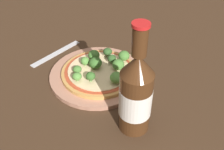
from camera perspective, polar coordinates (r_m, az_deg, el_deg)
The scene contains 16 objects.
ground_plane at distance 0.73m, azimuth -3.48°, elevation -0.09°, with size 3.00×3.00×0.00m, color #3D2819.
plate at distance 0.72m, azimuth -3.34°, elevation -0.11°, with size 0.26×0.26×0.01m.
pizza at distance 0.71m, azimuth -2.58°, elevation 0.83°, with size 0.20×0.20×0.01m.
broccoli_floret_0 at distance 0.73m, azimuth -3.96°, elevation 4.35°, with size 0.03×0.03×0.03m.
broccoli_floret_1 at distance 0.72m, azimuth -0.06°, elevation 3.63°, with size 0.02×0.02×0.03m.
broccoli_floret_2 at distance 0.65m, azimuth 1.02°, elevation -0.55°, with size 0.03×0.03×0.03m.
broccoli_floret_3 at distance 0.66m, azimuth -7.35°, elevation -0.46°, with size 0.02×0.02×0.02m.
broccoli_floret_4 at distance 0.73m, azimuth 2.62°, elevation 4.22°, with size 0.03×0.03×0.03m.
broccoli_floret_5 at distance 0.70m, azimuth -3.10°, elevation 2.68°, with size 0.03×0.03×0.03m.
broccoli_floret_6 at distance 0.70m, azimuth 1.36°, elevation 2.29°, with size 0.03×0.03×0.03m.
broccoli_floret_7 at distance 0.74m, azimuth -0.96°, elevation 5.10°, with size 0.03×0.03×0.03m.
broccoli_floret_8 at distance 0.71m, azimuth -5.89°, elevation 3.07°, with size 0.02×0.02×0.02m.
broccoli_floret_9 at distance 0.66m, azimuth -4.68°, elevation -0.27°, with size 0.02×0.02×0.03m.
broccoli_floret_10 at distance 0.69m, azimuth -7.58°, elevation 1.25°, with size 0.02×0.02×0.02m.
beer_bottle at distance 0.53m, azimuth 5.20°, elevation -4.09°, with size 0.07×0.07×0.25m.
fork at distance 0.83m, azimuth -11.89°, elevation 4.79°, with size 0.02×0.18×0.00m.
Camera 1 is at (0.39, -0.40, 0.45)m, focal length 42.00 mm.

